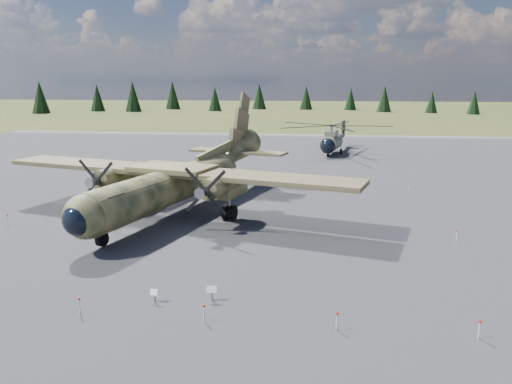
# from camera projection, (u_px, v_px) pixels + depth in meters

# --- Properties ---
(ground) EXTENTS (500.00, 500.00, 0.00)m
(ground) POSITION_uv_depth(u_px,v_px,m) (220.00, 233.00, 36.16)
(ground) COLOR brown
(ground) RESTS_ON ground
(apron) EXTENTS (120.00, 120.00, 0.04)m
(apron) POSITION_uv_depth(u_px,v_px,m) (241.00, 201.00, 45.84)
(apron) COLOR slate
(apron) RESTS_ON ground
(transport_plane) EXTENTS (30.95, 27.67, 10.30)m
(transport_plane) POSITION_uv_depth(u_px,v_px,m) (180.00, 177.00, 41.48)
(transport_plane) COLOR #313A1F
(transport_plane) RESTS_ON ground
(helicopter_near) EXTENTS (20.67, 22.08, 4.49)m
(helicopter_near) POSITION_uv_depth(u_px,v_px,m) (332.00, 133.00, 74.50)
(helicopter_near) COLOR #67685A
(helicopter_near) RESTS_ON ground
(info_placard_left) EXTENTS (0.48, 0.30, 0.70)m
(info_placard_left) POSITION_uv_depth(u_px,v_px,m) (154.00, 294.00, 24.78)
(info_placard_left) COLOR gray
(info_placard_left) RESTS_ON ground
(info_placard_right) EXTENTS (0.52, 0.25, 0.79)m
(info_placard_right) POSITION_uv_depth(u_px,v_px,m) (212.00, 291.00, 24.96)
(info_placard_right) COLOR gray
(info_placard_right) RESTS_ON ground
(barrier_fence) EXTENTS (33.12, 29.62, 0.85)m
(barrier_fence) POSITION_uv_depth(u_px,v_px,m) (213.00, 227.00, 36.03)
(barrier_fence) COLOR white
(barrier_fence) RESTS_ON ground
(treeline) EXTENTS (337.02, 330.67, 10.95)m
(treeline) POSITION_uv_depth(u_px,v_px,m) (227.00, 159.00, 38.79)
(treeline) COLOR black
(treeline) RESTS_ON ground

